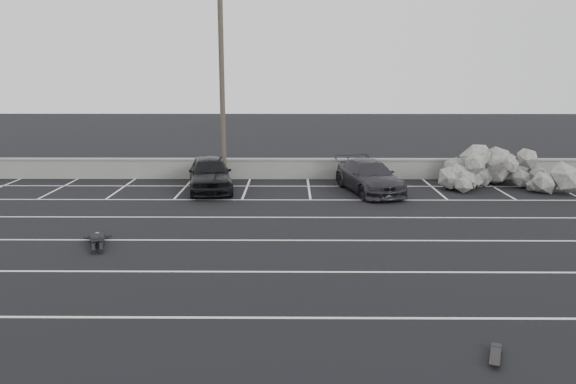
{
  "coord_description": "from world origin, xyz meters",
  "views": [
    {
      "loc": [
        0.19,
        -14.88,
        5.5
      ],
      "look_at": [
        0.04,
        6.0,
        1.0
      ],
      "focal_mm": 35.0,
      "sensor_mm": 36.0,
      "label": 1
    }
  ],
  "objects_px": {
    "trash_bin": "(481,171)",
    "utility_pole": "(222,84)",
    "riprap_pile": "(498,175)",
    "car_left": "(210,174)",
    "car_right": "(369,177)",
    "skateboard": "(495,356)",
    "person": "(97,236)"
  },
  "relations": [
    {
      "from": "riprap_pile",
      "to": "car_left",
      "type": "bearing_deg",
      "value": -175.81
    },
    {
      "from": "utility_pole",
      "to": "car_right",
      "type": "bearing_deg",
      "value": -19.66
    },
    {
      "from": "person",
      "to": "riprap_pile",
      "type": "bearing_deg",
      "value": 11.17
    },
    {
      "from": "utility_pole",
      "to": "trash_bin",
      "type": "height_order",
      "value": "utility_pole"
    },
    {
      "from": "utility_pole",
      "to": "trash_bin",
      "type": "bearing_deg",
      "value": 1.74
    },
    {
      "from": "car_right",
      "to": "utility_pole",
      "type": "height_order",
      "value": "utility_pole"
    },
    {
      "from": "car_left",
      "to": "car_right",
      "type": "bearing_deg",
      "value": -11.95
    },
    {
      "from": "car_left",
      "to": "riprap_pile",
      "type": "relative_size",
      "value": 0.75
    },
    {
      "from": "riprap_pile",
      "to": "trash_bin",
      "type": "bearing_deg",
      "value": 98.15
    },
    {
      "from": "utility_pole",
      "to": "trash_bin",
      "type": "xyz_separation_m",
      "value": [
        13.2,
        0.4,
        -4.4
      ]
    },
    {
      "from": "trash_bin",
      "to": "skateboard",
      "type": "distance_m",
      "value": 19.33
    },
    {
      "from": "trash_bin",
      "to": "skateboard",
      "type": "bearing_deg",
      "value": -107.39
    },
    {
      "from": "trash_bin",
      "to": "utility_pole",
      "type": "bearing_deg",
      "value": -178.26
    },
    {
      "from": "utility_pole",
      "to": "skateboard",
      "type": "distance_m",
      "value": 20.1
    },
    {
      "from": "trash_bin",
      "to": "car_right",
      "type": "bearing_deg",
      "value": -154.73
    },
    {
      "from": "trash_bin",
      "to": "person",
      "type": "bearing_deg",
      "value": -145.77
    },
    {
      "from": "car_left",
      "to": "utility_pole",
      "type": "bearing_deg",
      "value": 70.13
    },
    {
      "from": "utility_pole",
      "to": "riprap_pile",
      "type": "relative_size",
      "value": 1.51
    },
    {
      "from": "utility_pole",
      "to": "trash_bin",
      "type": "relative_size",
      "value": 9.69
    },
    {
      "from": "car_left",
      "to": "person",
      "type": "xyz_separation_m",
      "value": [
        -2.51,
        -8.3,
        -0.58
      ]
    },
    {
      "from": "car_right",
      "to": "trash_bin",
      "type": "height_order",
      "value": "car_right"
    },
    {
      "from": "car_right",
      "to": "trash_bin",
      "type": "relative_size",
      "value": 5.0
    },
    {
      "from": "car_left",
      "to": "riprap_pile",
      "type": "distance_m",
      "value": 13.87
    },
    {
      "from": "utility_pole",
      "to": "person",
      "type": "bearing_deg",
      "value": -105.36
    },
    {
      "from": "trash_bin",
      "to": "riprap_pile",
      "type": "xyz_separation_m",
      "value": [
        0.24,
        -1.65,
        0.08
      ]
    },
    {
      "from": "car_left",
      "to": "trash_bin",
      "type": "height_order",
      "value": "car_left"
    },
    {
      "from": "trash_bin",
      "to": "riprap_pile",
      "type": "height_order",
      "value": "riprap_pile"
    },
    {
      "from": "riprap_pile",
      "to": "skateboard",
      "type": "distance_m",
      "value": 17.84
    },
    {
      "from": "car_left",
      "to": "trash_bin",
      "type": "relative_size",
      "value": 4.8
    },
    {
      "from": "riprap_pile",
      "to": "person",
      "type": "relative_size",
      "value": 2.56
    },
    {
      "from": "riprap_pile",
      "to": "skateboard",
      "type": "bearing_deg",
      "value": -109.69
    },
    {
      "from": "car_left",
      "to": "person",
      "type": "distance_m",
      "value": 8.69
    }
  ]
}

